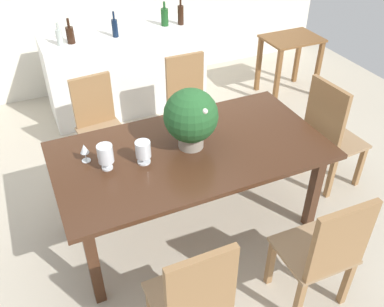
% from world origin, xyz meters
% --- Properties ---
extents(ground_plane, '(7.04, 7.04, 0.00)m').
position_xyz_m(ground_plane, '(0.00, 0.00, 0.00)').
color(ground_plane, '#BCB29E').
extents(dining_table, '(2.03, 1.08, 0.77)m').
position_xyz_m(dining_table, '(0.00, -0.24, 0.69)').
color(dining_table, '#422616').
rests_on(dining_table, ground).
extents(chair_far_right, '(0.43, 0.47, 0.98)m').
position_xyz_m(chair_far_right, '(0.46, 0.82, 0.53)').
color(chair_far_right, olive).
rests_on(chair_far_right, ground).
extents(chair_near_right, '(0.47, 0.43, 0.98)m').
position_xyz_m(chair_near_right, '(0.45, -1.29, 0.54)').
color(chair_near_right, olive).
rests_on(chair_near_right, ground).
extents(chair_far_left, '(0.45, 0.49, 0.94)m').
position_xyz_m(chair_far_left, '(-0.47, 0.82, 0.51)').
color(chair_far_left, olive).
rests_on(chair_far_left, ground).
extents(chair_foot_end, '(0.46, 0.49, 1.05)m').
position_xyz_m(chair_foot_end, '(1.32, -0.24, 0.57)').
color(chair_foot_end, olive).
rests_on(chair_foot_end, ground).
extents(chair_near_left, '(0.42, 0.43, 1.03)m').
position_xyz_m(chair_near_left, '(-0.46, -1.30, 0.56)').
color(chair_near_left, olive).
rests_on(chair_near_left, ground).
extents(flower_centerpiece, '(0.40, 0.40, 0.46)m').
position_xyz_m(flower_centerpiece, '(0.01, -0.21, 1.02)').
color(flower_centerpiece, gray).
rests_on(flower_centerpiece, dining_table).
extents(crystal_vase_left, '(0.11, 0.11, 0.19)m').
position_xyz_m(crystal_vase_left, '(-0.63, -0.21, 0.89)').
color(crystal_vase_left, silver).
rests_on(crystal_vase_left, dining_table).
extents(crystal_vase_center_near, '(0.11, 0.11, 0.17)m').
position_xyz_m(crystal_vase_center_near, '(-0.37, -0.25, 0.87)').
color(crystal_vase_center_near, silver).
rests_on(crystal_vase_center_near, dining_table).
extents(wine_glass, '(0.06, 0.06, 0.14)m').
position_xyz_m(wine_glass, '(-0.74, -0.07, 0.87)').
color(wine_glass, silver).
rests_on(wine_glass, dining_table).
extents(kitchen_counter, '(1.78, 0.64, 0.94)m').
position_xyz_m(kitchen_counter, '(0.11, 1.88, 0.47)').
color(kitchen_counter, white).
rests_on(kitchen_counter, ground).
extents(wine_bottle_amber, '(0.06, 0.06, 0.27)m').
position_xyz_m(wine_bottle_amber, '(0.01, 1.75, 1.04)').
color(wine_bottle_amber, '#0F1E38').
rests_on(wine_bottle_amber, kitchen_counter).
extents(wine_bottle_clear, '(0.07, 0.07, 0.28)m').
position_xyz_m(wine_bottle_clear, '(0.79, 1.82, 1.05)').
color(wine_bottle_clear, black).
rests_on(wine_bottle_clear, kitchen_counter).
extents(wine_bottle_tall, '(0.08, 0.08, 0.26)m').
position_xyz_m(wine_bottle_tall, '(-0.46, 1.76, 1.03)').
color(wine_bottle_tall, black).
rests_on(wine_bottle_tall, kitchen_counter).
extents(wine_bottle_green, '(0.07, 0.07, 0.23)m').
position_xyz_m(wine_bottle_green, '(-0.57, 1.75, 1.03)').
color(wine_bottle_green, '#B2BFB7').
rests_on(wine_bottle_green, kitchen_counter).
extents(wine_bottle_dark, '(0.08, 0.08, 0.27)m').
position_xyz_m(wine_bottle_dark, '(0.61, 1.86, 1.04)').
color(wine_bottle_dark, '#194C1E').
rests_on(wine_bottle_dark, kitchen_counter).
extents(side_table, '(0.67, 0.50, 0.73)m').
position_xyz_m(side_table, '(2.06, 1.39, 0.55)').
color(side_table, brown).
rests_on(side_table, ground).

